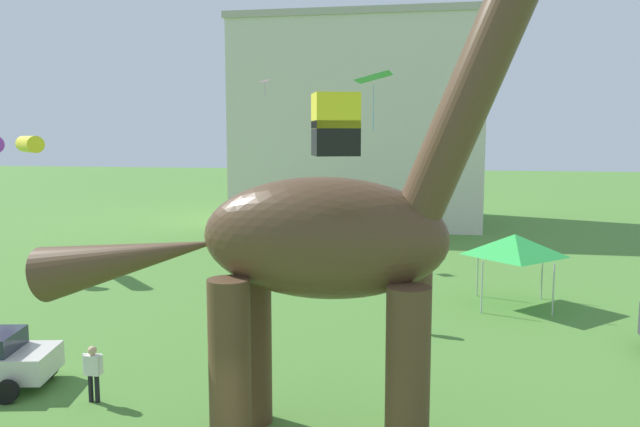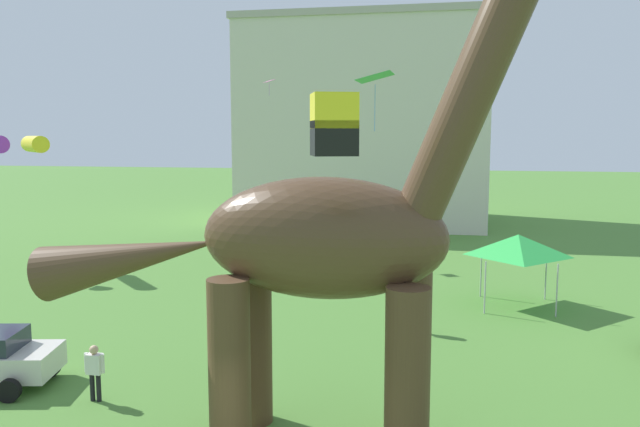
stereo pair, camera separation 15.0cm
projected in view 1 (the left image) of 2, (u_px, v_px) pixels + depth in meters
The scene contains 9 objects.
dinosaur_sculpture at pixel (321, 238), 13.88m from camera, with size 12.67×2.68×13.25m.
person_watching_child at pixel (93, 368), 16.67m from camera, with size 0.57×0.25×1.53m.
person_photographer at pixel (416, 306), 22.60m from camera, with size 0.60×0.26×1.59m.
festival_canopy_tent at pixel (515, 245), 25.95m from camera, with size 3.15×3.15×3.00m.
kite_apex at pixel (335, 125), 11.53m from camera, with size 1.00×1.00×1.13m.
kite_near_high at pixel (22, 144), 32.95m from camera, with size 3.19×3.20×0.91m.
kite_trailing at pixel (374, 78), 17.09m from camera, with size 0.97×1.29×1.57m.
kite_mid_right at pixel (265, 81), 36.39m from camera, with size 0.84×0.88×0.91m.
background_building_block at pixel (362, 123), 51.52m from camera, with size 19.09×13.13×15.97m.
Camera 1 is at (3.50, -10.06, 7.03)m, focal length 35.55 mm.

